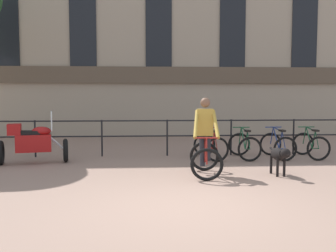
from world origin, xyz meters
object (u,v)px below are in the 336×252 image
Objects in this scene: parked_motorcycle at (33,142)px; parked_bicycle_mid_left at (244,146)px; parked_bicycle_far_end at (311,145)px; cyclist_with_bike at (205,140)px; parked_bicycle_near_lamp at (211,146)px; parked_bicycle_mid_right at (278,145)px; dog at (279,155)px.

parked_bicycle_mid_left is (5.62, 0.43, -0.20)m from parked_motorcycle.
parked_bicycle_far_end is at bearing -98.56° from parked_motorcycle.
cyclist_with_bike is at bearing 54.21° from parked_bicycle_mid_left.
parked_bicycle_mid_right is at bearing 170.61° from parked_bicycle_near_lamp.
parked_bicycle_mid_left is at bearing 170.61° from parked_bicycle_near_lamp.
parked_bicycle_mid_right is 0.94m from parked_bicycle_far_end.
parked_bicycle_mid_left is 1.01× the size of parked_bicycle_far_end.
parked_motorcycle is 4.70m from parked_bicycle_near_lamp.
dog is 2.93m from parked_bicycle_far_end.
parked_bicycle_mid_right is at bearing 0.70° from parked_bicycle_far_end.
dog is 2.48m from parked_bicycle_mid_right.
cyclist_with_bike reaches higher than parked_bicycle_mid_left.
cyclist_with_bike is 0.95× the size of parked_motorcycle.
parked_bicycle_near_lamp is (-1.09, 2.35, -0.10)m from dog.
parked_bicycle_far_end is at bearing 177.12° from parked_bicycle_mid_right.
parked_bicycle_mid_left is 0.98× the size of parked_bicycle_mid_right.
parked_bicycle_mid_right is at bearing 67.76° from dog.
cyclist_with_bike is 1.64m from dog.
parked_motorcycle is at bearing 0.89° from parked_bicycle_mid_right.
parked_bicycle_mid_right is (6.56, 0.43, -0.20)m from parked_motorcycle.
parked_bicycle_mid_right is 1.02× the size of parked_bicycle_far_end.
parked_motorcycle reaches higher than parked_bicycle_far_end.
dog is at bearing 54.23° from parked_bicycle_far_end.
parked_bicycle_mid_left is 1.89m from parked_bicycle_far_end.
dog is at bearing 68.46° from parked_bicycle_mid_right.
parked_bicycle_near_lamp and parked_bicycle_mid_right have the same top height.
parked_motorcycle reaches higher than parked_bicycle_near_lamp.
parked_bicycle_mid_right is (0.94, 0.00, -0.00)m from parked_bicycle_mid_left.
parked_bicycle_far_end reaches higher than dog.
cyclist_with_bike reaches higher than parked_bicycle_far_end.
cyclist_with_bike is at bearing 67.38° from parked_bicycle_near_lamp.
parked_bicycle_mid_right is (2.38, 2.08, -0.41)m from cyclist_with_bike.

